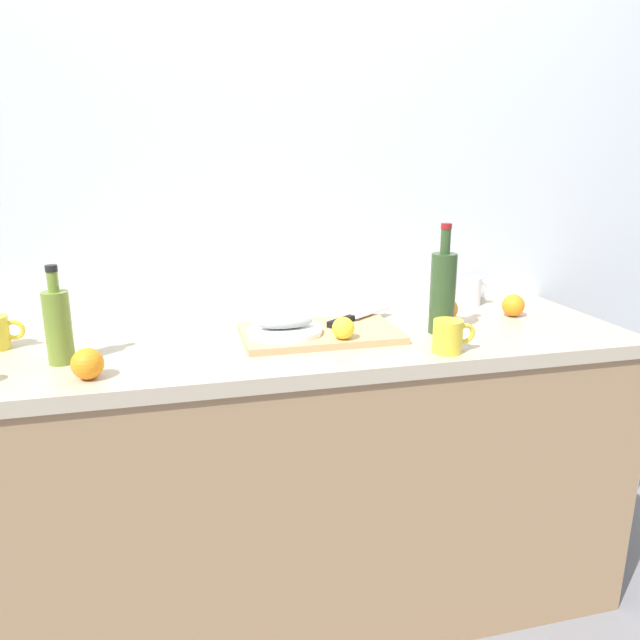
% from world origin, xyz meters
% --- Properties ---
extents(ground_plane, '(12.00, 12.00, 0.00)m').
position_xyz_m(ground_plane, '(0.00, 0.00, 0.00)').
color(ground_plane, slate).
extents(back_wall, '(3.20, 0.05, 2.50)m').
position_xyz_m(back_wall, '(0.00, 0.33, 1.25)').
color(back_wall, silver).
rests_on(back_wall, ground_plane).
extents(kitchen_counter, '(2.00, 0.60, 0.90)m').
position_xyz_m(kitchen_counter, '(0.00, 0.00, 0.45)').
color(kitchen_counter, '#9E7A56').
rests_on(kitchen_counter, ground_plane).
extents(cutting_board, '(0.45, 0.27, 0.02)m').
position_xyz_m(cutting_board, '(0.08, -0.01, 0.91)').
color(cutting_board, tan).
rests_on(cutting_board, kitchen_counter).
extents(white_plate, '(0.21, 0.21, 0.01)m').
position_xyz_m(white_plate, '(-0.02, -0.01, 0.93)').
color(white_plate, white).
rests_on(white_plate, cutting_board).
extents(fish_fillet, '(0.16, 0.07, 0.04)m').
position_xyz_m(fish_fillet, '(-0.02, -0.01, 0.95)').
color(fish_fillet, '#999E99').
rests_on(fish_fillet, white_plate).
extents(chef_knife, '(0.25, 0.19, 0.02)m').
position_xyz_m(chef_knife, '(0.20, 0.07, 0.93)').
color(chef_knife, silver).
rests_on(chef_knife, cutting_board).
extents(lemon_0, '(0.06, 0.06, 0.06)m').
position_xyz_m(lemon_0, '(0.12, -0.11, 0.95)').
color(lemon_0, yellow).
rests_on(lemon_0, cutting_board).
extents(olive_oil_bottle, '(0.06, 0.06, 0.25)m').
position_xyz_m(olive_oil_bottle, '(-0.60, -0.07, 1.00)').
color(olive_oil_bottle, olive).
rests_on(olive_oil_bottle, kitchen_counter).
extents(wine_bottle, '(0.07, 0.07, 0.32)m').
position_xyz_m(wine_bottle, '(0.44, -0.05, 1.03)').
color(wine_bottle, '#2D4723').
rests_on(wine_bottle, kitchen_counter).
extents(coffee_mug_0, '(0.12, 0.08, 0.09)m').
position_xyz_m(coffee_mug_0, '(0.38, -0.22, 0.94)').
color(coffee_mug_0, yellow).
rests_on(coffee_mug_0, kitchen_counter).
extents(coffee_mug_1, '(0.11, 0.07, 0.10)m').
position_xyz_m(coffee_mug_1, '(0.69, 0.24, 0.95)').
color(coffee_mug_1, white).
rests_on(coffee_mug_1, kitchen_counter).
extents(orange_0, '(0.07, 0.07, 0.07)m').
position_xyz_m(orange_0, '(0.75, 0.06, 0.94)').
color(orange_0, orange).
rests_on(orange_0, kitchen_counter).
extents(orange_1, '(0.08, 0.08, 0.08)m').
position_xyz_m(orange_1, '(0.51, 0.07, 0.94)').
color(orange_1, orange).
rests_on(orange_1, kitchen_counter).
extents(orange_2, '(0.07, 0.07, 0.07)m').
position_xyz_m(orange_2, '(-0.52, -0.20, 0.94)').
color(orange_2, orange).
rests_on(orange_2, kitchen_counter).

